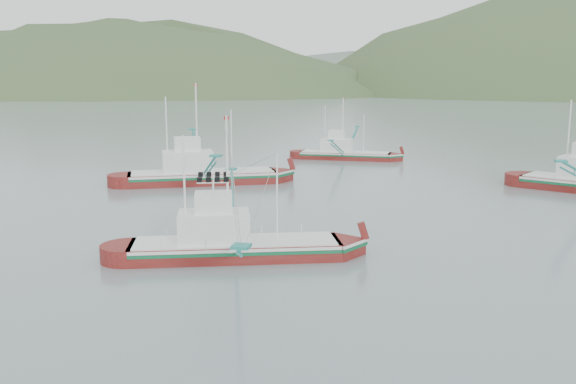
# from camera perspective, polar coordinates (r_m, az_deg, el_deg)

# --- Properties ---
(ground) EXTENTS (1200.00, 1200.00, 0.00)m
(ground) POSITION_cam_1_polar(r_m,az_deg,el_deg) (41.89, -1.47, -5.75)
(ground) COLOR slate
(ground) RESTS_ON ground
(main_boat) EXTENTS (13.95, 23.87, 9.89)m
(main_boat) POSITION_cam_1_polar(r_m,az_deg,el_deg) (41.24, -4.90, -3.32)
(main_boat) COLOR #62120E
(main_boat) RESTS_ON ground
(bg_boat_left) EXTENTS (16.37, 27.65, 11.70)m
(bg_boat_left) POSITION_cam_1_polar(r_m,az_deg,el_deg) (70.29, -7.71, 2.64)
(bg_boat_left) COLOR #62120E
(bg_boat_left) RESTS_ON ground
(bg_boat_far) EXTENTS (12.87, 22.93, 9.29)m
(bg_boat_far) POSITION_cam_1_polar(r_m,az_deg,el_deg) (90.71, 5.00, 3.71)
(bg_boat_far) COLOR #62120E
(bg_boat_far) RESTS_ON ground
(headland_left) EXTENTS (448.00, 308.00, 210.00)m
(headland_left) POSITION_cam_1_polar(r_m,az_deg,el_deg) (441.70, -15.13, 8.41)
(headland_left) COLOR #3A4F29
(headland_left) RESTS_ON ground
(ridge_distant) EXTENTS (960.00, 400.00, 240.00)m
(ridge_distant) POSITION_cam_1_polar(r_m,az_deg,el_deg) (599.93, 12.49, 8.92)
(ridge_distant) COLOR slate
(ridge_distant) RESTS_ON ground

